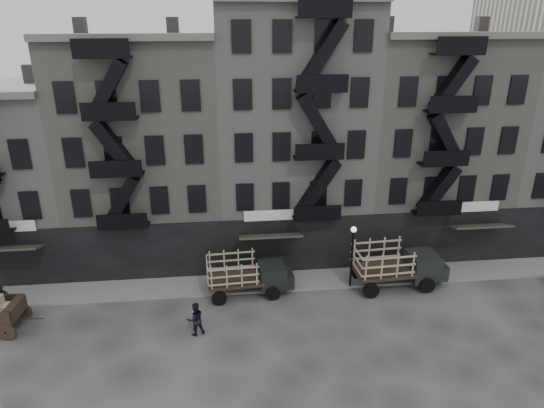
{
  "coord_description": "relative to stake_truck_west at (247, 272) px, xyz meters",
  "views": [
    {
      "loc": [
        -4.88,
        -23.62,
        16.55
      ],
      "look_at": [
        -1.88,
        4.0,
        5.43
      ],
      "focal_mm": 32.0,
      "sensor_mm": 36.0,
      "label": 1
    }
  ],
  "objects": [
    {
      "name": "ground",
      "position": [
        3.57,
        -2.61,
        -1.51
      ],
      "size": [
        140.0,
        140.0,
        0.0
      ],
      "primitive_type": "plane",
      "color": "#38383A",
      "rests_on": "ground"
    },
    {
      "name": "sidewalk",
      "position": [
        3.57,
        1.14,
        -1.43
      ],
      "size": [
        55.0,
        2.5,
        0.15
      ],
      "primitive_type": "cube",
      "color": "slate",
      "rests_on": "ground"
    },
    {
      "name": "building_west",
      "position": [
        -16.43,
        7.22,
        4.49
      ],
      "size": [
        10.0,
        11.35,
        13.2
      ],
      "color": "gray",
      "rests_on": "ground"
    },
    {
      "name": "building_midwest",
      "position": [
        -6.43,
        7.22,
        5.99
      ],
      "size": [
        10.0,
        11.35,
        16.2
      ],
      "color": "gray",
      "rests_on": "ground"
    },
    {
      "name": "building_center",
      "position": [
        3.57,
        7.22,
        6.99
      ],
      "size": [
        10.0,
        11.35,
        18.2
      ],
      "color": "gray",
      "rests_on": "ground"
    },
    {
      "name": "building_mideast",
      "position": [
        13.57,
        7.22,
        5.99
      ],
      "size": [
        10.0,
        11.35,
        16.2
      ],
      "color": "gray",
      "rests_on": "ground"
    },
    {
      "name": "lamp_post",
      "position": [
        6.57,
        -0.01,
        1.27
      ],
      "size": [
        0.36,
        0.36,
        4.28
      ],
      "color": "black",
      "rests_on": "ground"
    },
    {
      "name": "stake_truck_west",
      "position": [
        0.0,
        0.0,
        0.0
      ],
      "size": [
        5.38,
        2.46,
        2.64
      ],
      "rotation": [
        0.0,
        0.0,
        0.06
      ],
      "color": "black",
      "rests_on": "ground"
    },
    {
      "name": "stake_truck_east",
      "position": [
        9.54,
        -0.1,
        0.18
      ],
      "size": [
        6.02,
        2.73,
        2.96
      ],
      "rotation": [
        0.0,
        0.0,
        0.05
      ],
      "color": "black",
      "rests_on": "ground"
    },
    {
      "name": "pedestrian_west",
      "position": [
        -14.28,
        -0.61,
        -0.6
      ],
      "size": [
        0.79,
        0.73,
        1.82
      ],
      "primitive_type": "imported",
      "rotation": [
        0.0,
        0.0,
        0.6
      ],
      "color": "black",
      "rests_on": "ground"
    },
    {
      "name": "pedestrian_mid",
      "position": [
        -3.06,
        -3.82,
        -0.53
      ],
      "size": [
        1.14,
        1.0,
        1.95
      ],
      "primitive_type": "imported",
      "rotation": [
        0.0,
        0.0,
        3.47
      ],
      "color": "black",
      "rests_on": "ground"
    }
  ]
}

